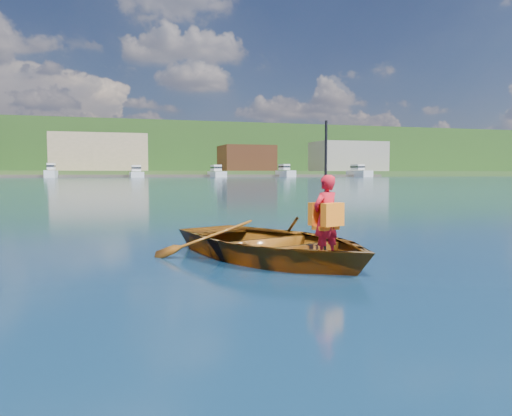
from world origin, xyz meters
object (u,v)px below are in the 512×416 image
object	(u,v)px
dock	(139,176)
marina_yachts	(141,173)
child_paddler	(326,217)
rowboat	(272,244)

from	to	relation	value
dock	marina_yachts	bearing A→B (deg)	-85.81
child_paddler	marina_yachts	world-z (taller)	marina_yachts
rowboat	marina_yachts	world-z (taller)	marina_yachts
rowboat	child_paddler	size ratio (longest dim) A/B	2.36
child_paddler	marina_yachts	size ratio (longest dim) A/B	0.01
rowboat	child_paddler	distance (m)	1.01
marina_yachts	rowboat	bearing A→B (deg)	-92.93
rowboat	dock	bearing A→B (deg)	87.29
rowboat	child_paddler	xyz separation A→B (m)	(0.48, -0.78, 0.44)
child_paddler	rowboat	bearing A→B (deg)	121.58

